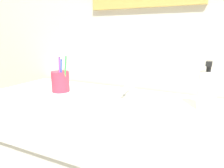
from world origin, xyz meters
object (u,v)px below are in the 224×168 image
object	(u,v)px
toothbrush_green	(65,69)
soap_dispenser	(206,91)
faucet	(130,84)
toothbrush_blue	(61,70)
toothbrush_cup	(60,82)
toothbrush_purple	(59,69)
toothbrush_white	(64,66)

from	to	relation	value
toothbrush_green	soap_dispenser	distance (m)	0.60
faucet	toothbrush_blue	distance (m)	0.32
faucet	toothbrush_cup	world-z (taller)	faucet
toothbrush_cup	toothbrush_blue	world-z (taller)	toothbrush_blue
faucet	soap_dispenser	bearing A→B (deg)	-9.93
soap_dispenser	toothbrush_cup	bearing A→B (deg)	-177.56
toothbrush_blue	soap_dispenser	size ratio (longest dim) A/B	1.00
toothbrush_cup	toothbrush_blue	bearing A→B (deg)	-38.47
toothbrush_purple	toothbrush_green	world-z (taller)	toothbrush_green
faucet	toothbrush_purple	size ratio (longest dim) A/B	0.77
toothbrush_white	toothbrush_green	bearing A→B (deg)	-48.39
toothbrush_white	soap_dispenser	size ratio (longest dim) A/B	1.14
toothbrush_green	toothbrush_white	size ratio (longest dim) A/B	0.96
toothbrush_purple	toothbrush_blue	distance (m)	0.01
toothbrush_cup	toothbrush_white	distance (m)	0.08
faucet	toothbrush_white	distance (m)	0.34
faucet	toothbrush_blue	bearing A→B (deg)	-161.25
faucet	toothbrush_white	xyz separation A→B (m)	(-0.33, -0.04, 0.07)
toothbrush_cup	soap_dispenser	world-z (taller)	soap_dispenser
toothbrush_purple	toothbrush_blue	world-z (taller)	toothbrush_purple
faucet	toothbrush_blue	world-z (taller)	toothbrush_blue
toothbrush_cup	toothbrush_blue	xyz separation A→B (m)	(0.02, -0.02, 0.06)
faucet	toothbrush_purple	distance (m)	0.33
toothbrush_blue	toothbrush_green	world-z (taller)	toothbrush_green
faucet	toothbrush_cup	distance (m)	0.34
toothbrush_cup	soap_dispenser	size ratio (longest dim) A/B	0.54
toothbrush_green	toothbrush_blue	bearing A→B (deg)	-159.78
toothbrush_white	toothbrush_cup	bearing A→B (deg)	-88.04
faucet	soap_dispenser	distance (m)	0.32
faucet	toothbrush_cup	xyz separation A→B (m)	(-0.33, -0.08, -0.00)
faucet	toothbrush_purple	xyz separation A→B (m)	(-0.30, -0.11, 0.06)
toothbrush_cup	toothbrush_purple	bearing A→B (deg)	-51.25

